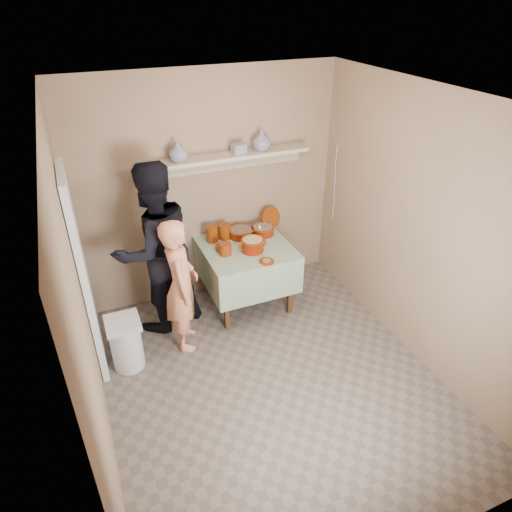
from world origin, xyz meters
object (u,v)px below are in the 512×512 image
person_cook (181,285)px  serving_table (246,255)px  person_helper (155,249)px  cazuela_rice (253,244)px  trash_bin (126,343)px

person_cook → serving_table: 0.95m
person_cook → person_helper: bearing=30.1°
cazuela_rice → trash_bin: cazuela_rice is taller
serving_table → trash_bin: bearing=-160.0°
serving_table → person_helper: bearing=179.1°
cazuela_rice → person_helper: bearing=172.4°
serving_table → trash_bin: (-1.47, -0.53, -0.36)m
person_cook → serving_table: size_ratio=1.48×
serving_table → trash_bin: size_ratio=1.74×
person_helper → person_cook: bearing=90.2°
person_cook → serving_table: (0.85, 0.41, -0.08)m
person_helper → cazuela_rice: 1.04m
serving_table → cazuela_rice: cazuela_rice is taller
cazuela_rice → trash_bin: (-1.50, -0.41, -0.56)m
person_cook → person_helper: size_ratio=0.77×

